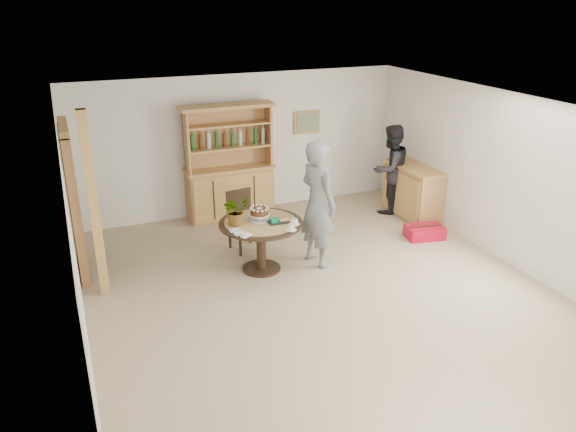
{
  "coord_description": "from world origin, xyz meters",
  "views": [
    {
      "loc": [
        -2.96,
        -5.93,
        3.8
      ],
      "look_at": [
        -0.34,
        0.42,
        1.05
      ],
      "focal_mm": 35.0,
      "sensor_mm": 36.0,
      "label": 1
    }
  ],
  "objects_px": {
    "hutch": "(229,180)",
    "dining_table": "(261,232)",
    "teen_boy": "(318,203)",
    "adult_person": "(390,169)",
    "sideboard": "(413,191)",
    "red_suitcase": "(424,232)",
    "dining_chair": "(242,216)"
  },
  "relations": [
    {
      "from": "hutch",
      "to": "adult_person",
      "type": "height_order",
      "value": "hutch"
    },
    {
      "from": "sideboard",
      "to": "red_suitcase",
      "type": "distance_m",
      "value": 1.04
    },
    {
      "from": "adult_person",
      "to": "red_suitcase",
      "type": "distance_m",
      "value": 1.46
    },
    {
      "from": "dining_table",
      "to": "teen_boy",
      "type": "height_order",
      "value": "teen_boy"
    },
    {
      "from": "sideboard",
      "to": "red_suitcase",
      "type": "xyz_separation_m",
      "value": [
        -0.35,
        -0.91,
        -0.37
      ]
    },
    {
      "from": "hutch",
      "to": "sideboard",
      "type": "relative_size",
      "value": 1.62
    },
    {
      "from": "hutch",
      "to": "sideboard",
      "type": "height_order",
      "value": "hutch"
    },
    {
      "from": "sideboard",
      "to": "adult_person",
      "type": "distance_m",
      "value": 0.57
    },
    {
      "from": "dining_chair",
      "to": "adult_person",
      "type": "height_order",
      "value": "adult_person"
    },
    {
      "from": "dining_table",
      "to": "dining_chair",
      "type": "height_order",
      "value": "dining_chair"
    },
    {
      "from": "teen_boy",
      "to": "adult_person",
      "type": "distance_m",
      "value": 2.55
    },
    {
      "from": "sideboard",
      "to": "teen_boy",
      "type": "height_order",
      "value": "teen_boy"
    },
    {
      "from": "hutch",
      "to": "red_suitcase",
      "type": "height_order",
      "value": "hutch"
    },
    {
      "from": "dining_chair",
      "to": "teen_boy",
      "type": "distance_m",
      "value": 1.33
    },
    {
      "from": "red_suitcase",
      "to": "dining_table",
      "type": "bearing_deg",
      "value": -168.92
    },
    {
      "from": "hutch",
      "to": "dining_table",
      "type": "relative_size",
      "value": 1.7
    },
    {
      "from": "sideboard",
      "to": "hutch",
      "type": "bearing_deg",
      "value": 157.79
    },
    {
      "from": "teen_boy",
      "to": "adult_person",
      "type": "relative_size",
      "value": 1.16
    },
    {
      "from": "dining_chair",
      "to": "adult_person",
      "type": "bearing_deg",
      "value": 0.26
    },
    {
      "from": "red_suitcase",
      "to": "teen_boy",
      "type": "bearing_deg",
      "value": -165.74
    },
    {
      "from": "teen_boy",
      "to": "red_suitcase",
      "type": "distance_m",
      "value": 2.21
    },
    {
      "from": "sideboard",
      "to": "dining_chair",
      "type": "xyz_separation_m",
      "value": [
        -3.25,
        -0.13,
        0.06
      ]
    },
    {
      "from": "dining_chair",
      "to": "red_suitcase",
      "type": "xyz_separation_m",
      "value": [
        2.9,
        -0.78,
        -0.43
      ]
    },
    {
      "from": "red_suitcase",
      "to": "adult_person",
      "type": "bearing_deg",
      "value": 96.59
    },
    {
      "from": "sideboard",
      "to": "dining_chair",
      "type": "relative_size",
      "value": 1.33
    },
    {
      "from": "dining_table",
      "to": "dining_chair",
      "type": "distance_m",
      "value": 0.83
    },
    {
      "from": "teen_boy",
      "to": "adult_person",
      "type": "height_order",
      "value": "teen_boy"
    },
    {
      "from": "hutch",
      "to": "teen_boy",
      "type": "distance_m",
      "value": 2.4
    },
    {
      "from": "dining_chair",
      "to": "adult_person",
      "type": "xyz_separation_m",
      "value": [
        2.98,
        0.49,
        0.28
      ]
    },
    {
      "from": "teen_boy",
      "to": "adult_person",
      "type": "xyz_separation_m",
      "value": [
        2.12,
        1.42,
        -0.13
      ]
    },
    {
      "from": "hutch",
      "to": "adult_person",
      "type": "bearing_deg",
      "value": -17.61
    },
    {
      "from": "adult_person",
      "to": "red_suitcase",
      "type": "height_order",
      "value": "adult_person"
    }
  ]
}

